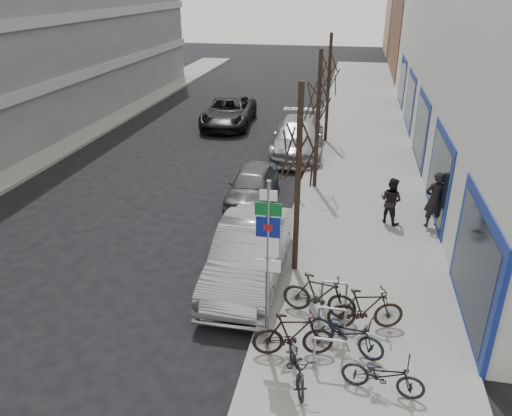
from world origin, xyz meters
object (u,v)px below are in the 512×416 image
at_px(meter_front, 277,252).
at_px(bike_near_left, 297,361).
at_px(bike_far_inner, 366,309).
at_px(tree_near, 300,136).
at_px(parked_car_front, 249,254).
at_px(bike_mid_curb, 347,329).
at_px(highway_sign_pole, 268,259).
at_px(bike_mid_inner, 319,295).
at_px(parked_car_mid, 252,185).
at_px(parked_car_back, 298,137).
at_px(tree_far, 330,62).
at_px(lane_car, 229,112).
at_px(bike_far_curb, 384,372).
at_px(pedestrian_near, 435,200).
at_px(bike_rack, 332,319).
at_px(tree_mid, 319,88).
at_px(meter_mid, 300,181).
at_px(pedestrian_far, 391,200).
at_px(meter_back, 313,139).
at_px(bike_near_right, 293,334).

distance_m(meter_front, bike_near_left, 4.07).
bearing_deg(bike_far_inner, tree_near, 26.54).
xyz_separation_m(meter_front, parked_car_front, (-0.75, -0.16, -0.07)).
distance_m(tree_near, bike_mid_curb, 4.96).
bearing_deg(highway_sign_pole, bike_mid_inner, 53.92).
relative_size(bike_near_left, parked_car_mid, 0.41).
distance_m(parked_car_front, parked_car_back, 11.62).
distance_m(tree_far, lane_car, 7.13).
xyz_separation_m(bike_far_curb, pedestrian_near, (1.89, 8.01, 0.48)).
height_order(bike_mid_curb, parked_car_mid, parked_car_mid).
distance_m(bike_mid_curb, pedestrian_near, 7.36).
bearing_deg(parked_car_back, bike_far_inner, -79.23).
bearing_deg(highway_sign_pole, bike_rack, 23.59).
xyz_separation_m(bike_rack, tree_mid, (-1.20, 9.40, 3.44)).
bearing_deg(bike_mid_curb, bike_mid_inner, 53.54).
bearing_deg(parked_car_mid, bike_mid_curb, -64.19).
xyz_separation_m(parked_car_front, pedestrian_near, (5.40, 4.26, 0.29)).
bearing_deg(bike_rack, bike_far_curb, -53.61).
relative_size(bike_mid_inner, lane_car, 0.33).
bearing_deg(tree_mid, meter_mid, -106.70).
height_order(bike_far_curb, pedestrian_far, pedestrian_far).
relative_size(meter_mid, pedestrian_far, 0.77).
bearing_deg(lane_car, parked_car_front, -77.41).
relative_size(bike_mid_curb, parked_car_mid, 0.45).
height_order(meter_mid, meter_back, same).
bearing_deg(tree_far, bike_near_left, -88.09).
height_order(tree_mid, bike_near_right, tree_mid).
xyz_separation_m(meter_mid, bike_near_left, (1.03, -9.43, -0.27)).
height_order(highway_sign_pole, parked_car_front, highway_sign_pole).
bearing_deg(lane_car, meter_front, -74.81).
bearing_deg(meter_front, bike_mid_inner, -50.33).
xyz_separation_m(bike_near_left, parked_car_back, (-1.78, 15.39, 0.19)).
relative_size(highway_sign_pole, bike_near_left, 2.56).
distance_m(highway_sign_pole, parked_car_back, 14.59).
xyz_separation_m(tree_mid, parked_car_mid, (-2.23, -1.67, -3.43)).
relative_size(parked_car_front, lane_car, 0.89).
distance_m(bike_rack, parked_car_mid, 8.45).
xyz_separation_m(pedestrian_near, pedestrian_far, (-1.39, 0.04, -0.16)).
relative_size(highway_sign_pole, bike_mid_curb, 2.34).
xyz_separation_m(parked_car_mid, pedestrian_near, (6.43, -1.22, 0.45)).
relative_size(bike_rack, lane_car, 0.39).
bearing_deg(bike_mid_inner, pedestrian_far, -9.10).
xyz_separation_m(parked_car_back, pedestrian_far, (4.01, -7.32, 0.13)).
bearing_deg(bike_near_right, lane_car, 6.18).
bearing_deg(meter_mid, highway_sign_pole, -88.32).
xyz_separation_m(bike_rack, parked_car_mid, (-3.43, 7.73, 0.02)).
height_order(parked_car_back, lane_car, parked_car_back).
bearing_deg(pedestrian_far, bike_mid_inner, 105.14).
bearing_deg(parked_car_front, highway_sign_pole, -70.81).
distance_m(bike_mid_curb, parked_car_front, 3.79).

